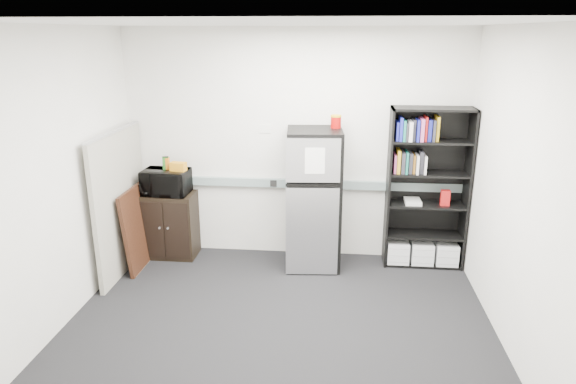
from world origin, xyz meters
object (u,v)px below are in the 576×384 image
object	(u,v)px
cubicle_partition	(120,202)
bookshelf	(427,190)
refrigerator	(314,199)
cabinet	(170,225)
microwave	(166,182)

from	to	relation	value
cubicle_partition	bookshelf	bearing A→B (deg)	8.06
refrigerator	cabinet	bearing A→B (deg)	172.89
microwave	cabinet	bearing A→B (deg)	92.41
bookshelf	cubicle_partition	size ratio (longest dim) A/B	1.14
cabinet	refrigerator	distance (m)	1.80
microwave	refrigerator	world-z (taller)	refrigerator
cubicle_partition	cabinet	bearing A→B (deg)	46.46
bookshelf	cubicle_partition	xyz separation A→B (m)	(-3.43, -0.49, -0.10)
cubicle_partition	cabinet	xyz separation A→B (m)	(0.40, 0.42, -0.41)
cabinet	cubicle_partition	bearing A→B (deg)	-133.54
microwave	cubicle_partition	bearing A→B (deg)	-132.23
cubicle_partition	microwave	xyz separation A→B (m)	(0.40, 0.40, 0.13)
bookshelf	microwave	xyz separation A→B (m)	(-3.03, -0.08, 0.03)
cabinet	microwave	size ratio (longest dim) A/B	1.50
bookshelf	cubicle_partition	distance (m)	3.46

